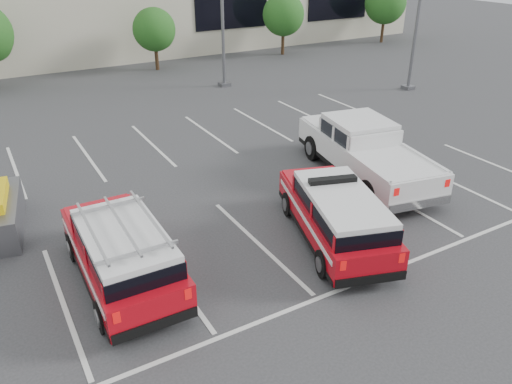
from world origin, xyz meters
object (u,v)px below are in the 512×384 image
(tree_far_right, at_px, (386,4))
(white_pickup, at_px, (364,156))
(tree_right, at_px, (284,16))
(fire_chief_suv, at_px, (336,218))
(tree_mid_right, at_px, (155,31))
(ladder_suv, at_px, (123,257))

(tree_far_right, distance_m, white_pickup, 27.96)
(tree_far_right, relative_size, white_pickup, 0.70)
(white_pickup, bearing_deg, tree_right, 75.38)
(tree_right, bearing_deg, fire_chief_suv, -119.68)
(tree_right, distance_m, white_pickup, 22.18)
(tree_right, relative_size, white_pickup, 0.64)
(tree_mid_right, bearing_deg, tree_far_right, 0.00)
(tree_mid_right, distance_m, white_pickup, 20.06)
(tree_far_right, xyz_separation_m, fire_chief_suv, (-23.10, -22.99, -2.30))
(tree_right, bearing_deg, ladder_suv, -130.80)
(tree_far_right, relative_size, fire_chief_suv, 0.88)
(fire_chief_suv, xyz_separation_m, ladder_suv, (-5.82, 1.07, 0.04))
(white_pickup, relative_size, ladder_suv, 1.39)
(tree_mid_right, distance_m, tree_far_right, 20.01)
(tree_mid_right, bearing_deg, white_pickup, -88.37)
(fire_chief_suv, relative_size, ladder_suv, 1.10)
(ladder_suv, bearing_deg, tree_right, 49.94)
(fire_chief_suv, bearing_deg, tree_right, 78.05)
(tree_far_right, relative_size, ladder_suv, 0.97)
(fire_chief_suv, distance_m, white_pickup, 4.75)
(ladder_suv, bearing_deg, tree_mid_right, 68.59)
(white_pickup, bearing_deg, ladder_suv, -157.77)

